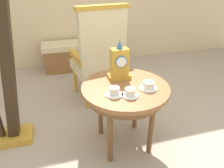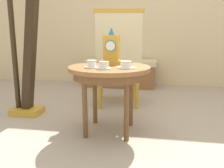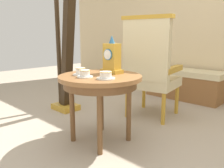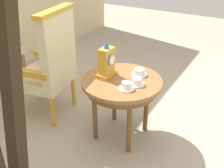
{
  "view_description": "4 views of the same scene",
  "coord_description": "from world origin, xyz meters",
  "views": [
    {
      "loc": [
        -0.57,
        -1.31,
        1.4
      ],
      "look_at": [
        -0.15,
        0.2,
        0.57
      ],
      "focal_mm": 33.08,
      "sensor_mm": 36.0,
      "label": 1
    },
    {
      "loc": [
        0.32,
        -2.02,
        0.9
      ],
      "look_at": [
        -0.04,
        0.03,
        0.45
      ],
      "focal_mm": 39.46,
      "sensor_mm": 36.0,
      "label": 2
    },
    {
      "loc": [
        1.37,
        -1.28,
        0.93
      ],
      "look_at": [
        0.0,
        0.14,
        0.52
      ],
      "focal_mm": 37.5,
      "sensor_mm": 36.0,
      "label": 3
    },
    {
      "loc": [
        -1.88,
        -0.91,
        1.68
      ],
      "look_at": [
        -0.1,
        0.16,
        0.55
      ],
      "focal_mm": 42.5,
      "sensor_mm": 36.0,
      "label": 4
    }
  ],
  "objects": [
    {
      "name": "mantel_clock",
      "position": [
        -0.08,
        0.22,
        0.74
      ],
      "size": [
        0.19,
        0.11,
        0.34
      ],
      "color": "gold",
      "rests_on": "side_table"
    },
    {
      "name": "armchair",
      "position": [
        -0.11,
        0.88,
        0.59
      ],
      "size": [
        0.63,
        0.62,
        1.14
      ],
      "color": "beige",
      "rests_on": "ground"
    },
    {
      "name": "ground_plane",
      "position": [
        0.0,
        0.0,
        0.0
      ],
      "size": [
        10.0,
        10.0,
        0.0
      ],
      "primitive_type": "plane",
      "color": "tan"
    },
    {
      "name": "window_bench",
      "position": [
        -0.22,
        1.95,
        0.22
      ],
      "size": [
        1.14,
        0.4,
        0.44
      ],
      "color": "beige",
      "rests_on": "ground"
    },
    {
      "name": "teacup_left",
      "position": [
        -0.2,
        -0.04,
        0.63
      ],
      "size": [
        0.13,
        0.13,
        0.06
      ],
      "color": "white",
      "rests_on": "side_table"
    },
    {
      "name": "teacup_center",
      "position": [
        0.09,
        -0.02,
        0.63
      ],
      "size": [
        0.15,
        0.15,
        0.06
      ],
      "color": "white",
      "rests_on": "side_table"
    },
    {
      "name": "harp",
      "position": [
        -1.02,
        0.39,
        0.72
      ],
      "size": [
        0.4,
        0.24,
        1.79
      ],
      "color": "gold",
      "rests_on": "ground"
    },
    {
      "name": "side_table",
      "position": [
        -0.07,
        0.07,
        0.53
      ],
      "size": [
        0.72,
        0.72,
        0.6
      ],
      "color": "brown",
      "rests_on": "ground"
    },
    {
      "name": "teacup_right",
      "position": [
        -0.09,
        -0.08,
        0.63
      ],
      "size": [
        0.13,
        0.13,
        0.06
      ],
      "color": "white",
      "rests_on": "side_table"
    }
  ]
}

